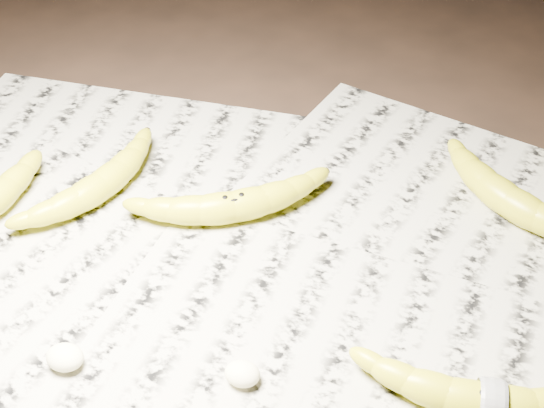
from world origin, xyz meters
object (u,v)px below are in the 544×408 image
(banana_left_b, at_px, (100,183))
(banana_center, at_px, (233,204))
(banana_taped, at_px, (491,401))
(banana_upper_a, at_px, (511,198))

(banana_left_b, xyz_separation_m, banana_center, (0.15, 0.01, 0.00))
(banana_center, xyz_separation_m, banana_taped, (0.29, -0.16, -0.00))
(banana_left_b, distance_m, banana_upper_a, 0.45)
(banana_center, bearing_deg, banana_taped, -61.64)
(banana_left_b, height_order, banana_taped, same)
(banana_left_b, height_order, banana_upper_a, banana_upper_a)
(banana_taped, bearing_deg, banana_left_b, 153.02)
(banana_center, height_order, banana_upper_a, same)
(banana_center, height_order, banana_taped, banana_center)
(banana_left_b, distance_m, banana_center, 0.15)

